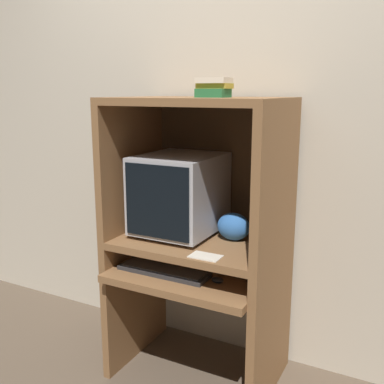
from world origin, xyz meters
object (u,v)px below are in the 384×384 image
(snack_bag, at_px, (234,227))
(keyboard, at_px, (164,271))
(mouse, at_px, (217,280))
(crt_monitor, at_px, (180,193))
(book_stack, at_px, (214,88))

(snack_bag, bearing_deg, keyboard, -139.98)
(keyboard, bearing_deg, mouse, 3.90)
(crt_monitor, relative_size, book_stack, 3.08)
(crt_monitor, bearing_deg, book_stack, -18.58)
(book_stack, bearing_deg, crt_monitor, 161.42)
(crt_monitor, bearing_deg, mouse, -31.17)
(mouse, bearing_deg, crt_monitor, 148.83)
(crt_monitor, distance_m, book_stack, 0.58)
(crt_monitor, xyz_separation_m, keyboard, (0.02, -0.20, -0.34))
(snack_bag, distance_m, book_stack, 0.68)
(snack_bag, bearing_deg, book_stack, -124.75)
(crt_monitor, distance_m, snack_bag, 0.33)
(keyboard, xyz_separation_m, snack_bag, (0.27, 0.23, 0.20))
(mouse, distance_m, snack_bag, 0.29)
(mouse, height_order, snack_bag, snack_bag)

